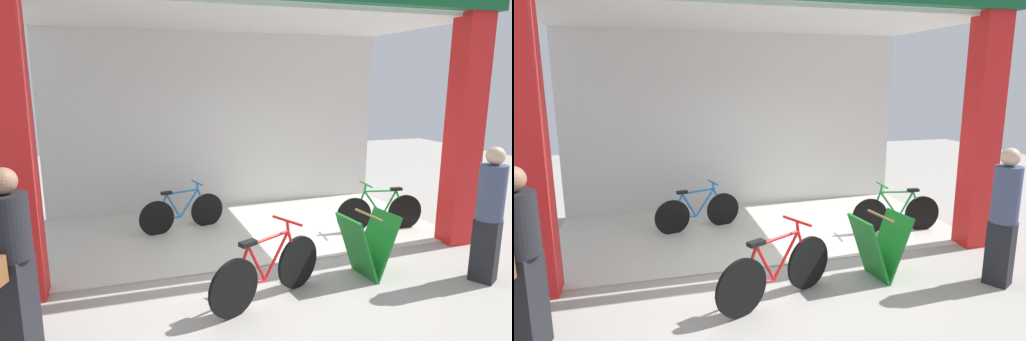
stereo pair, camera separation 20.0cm
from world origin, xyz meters
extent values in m
plane|color=#9E9991|center=(0.00, 0.00, 0.00)|extent=(20.66, 20.66, 0.00)
cube|color=beige|center=(0.00, 1.49, 0.01)|extent=(6.33, 2.97, 0.02)
cube|color=silver|center=(0.00, 2.97, 1.67)|extent=(6.33, 0.12, 3.35)
cube|color=red|center=(-2.95, 0.00, 1.67)|extent=(0.42, 0.36, 3.35)
cube|color=red|center=(2.95, 0.00, 1.67)|extent=(0.42, 0.36, 3.35)
cube|color=silver|center=(0.00, 1.49, 3.32)|extent=(6.33, 2.97, 0.06)
cylinder|color=black|center=(2.57, 0.72, 0.29)|extent=(0.58, 0.10, 0.58)
cylinder|color=black|center=(1.68, 0.81, 0.29)|extent=(0.58, 0.10, 0.58)
cylinder|color=#198C33|center=(2.36, 0.74, 0.27)|extent=(0.39, 0.07, 0.08)
cylinder|color=#198C33|center=(2.28, 0.75, 0.46)|extent=(0.26, 0.06, 0.44)
cylinder|color=#198C33|center=(2.01, 0.78, 0.47)|extent=(0.36, 0.07, 0.46)
cylinder|color=#198C33|center=(2.12, 0.77, 0.68)|extent=(0.56, 0.09, 0.05)
cylinder|color=#198C33|center=(2.48, 0.73, 0.48)|extent=(0.19, 0.05, 0.39)
cylinder|color=#198C33|center=(1.77, 0.80, 0.49)|extent=(0.18, 0.05, 0.40)
cylinder|color=#198C33|center=(1.85, 0.79, 0.74)|extent=(0.05, 0.04, 0.12)
cylinder|color=#198C33|center=(1.86, 0.79, 0.80)|extent=(0.07, 0.41, 0.03)
cube|color=black|center=(2.39, 0.74, 0.70)|extent=(0.18, 0.11, 0.04)
cylinder|color=black|center=(-1.37, 1.63, 0.28)|extent=(0.56, 0.17, 0.57)
cylinder|color=black|center=(-0.52, 1.84, 0.28)|extent=(0.56, 0.17, 0.57)
cylinder|color=blue|center=(-1.17, 1.68, 0.26)|extent=(0.38, 0.12, 0.07)
cylinder|color=blue|center=(-1.09, 1.70, 0.45)|extent=(0.25, 0.09, 0.43)
cylinder|color=blue|center=(-0.83, 1.76, 0.45)|extent=(0.34, 0.11, 0.44)
cylinder|color=blue|center=(-0.93, 1.74, 0.66)|extent=(0.53, 0.16, 0.05)
cylinder|color=blue|center=(-1.27, 1.65, 0.47)|extent=(0.19, 0.08, 0.38)
cylinder|color=blue|center=(-0.60, 1.82, 0.47)|extent=(0.17, 0.07, 0.39)
cylinder|color=blue|center=(-0.68, 1.80, 0.72)|extent=(0.05, 0.04, 0.12)
cylinder|color=blue|center=(-0.69, 1.80, 0.78)|extent=(0.12, 0.39, 0.03)
cube|color=black|center=(-1.20, 1.67, 0.68)|extent=(0.19, 0.13, 0.04)
cylinder|color=black|center=(-0.82, -1.10, 0.32)|extent=(0.60, 0.31, 0.64)
cylinder|color=black|center=(0.07, -0.68, 0.32)|extent=(0.60, 0.31, 0.64)
cylinder|color=red|center=(-0.61, -1.00, 0.29)|extent=(0.40, 0.21, 0.08)
cylinder|color=red|center=(-0.53, -0.96, 0.50)|extent=(0.27, 0.15, 0.48)
cylinder|color=red|center=(-0.25, -0.83, 0.51)|extent=(0.37, 0.20, 0.50)
cylinder|color=red|center=(-0.36, -0.88, 0.74)|extent=(0.57, 0.29, 0.05)
cylinder|color=red|center=(-0.72, -1.05, 0.53)|extent=(0.20, 0.12, 0.43)
cylinder|color=red|center=(-0.02, -0.72, 0.53)|extent=(0.19, 0.11, 0.44)
cylinder|color=red|center=(-0.10, -0.76, 0.81)|extent=(0.06, 0.05, 0.13)
cylinder|color=red|center=(-0.11, -0.76, 0.88)|extent=(0.22, 0.42, 0.03)
cube|color=black|center=(-0.64, -1.01, 0.76)|extent=(0.22, 0.17, 0.05)
cube|color=#197226|center=(0.86, -0.68, 0.40)|extent=(0.38, 0.54, 0.82)
cube|color=#197226|center=(1.16, -0.64, 0.40)|extent=(0.38, 0.54, 0.82)
cylinder|color=olive|center=(1.01, -0.66, 0.81)|extent=(0.09, 0.51, 0.03)
cube|color=black|center=(2.33, -1.19, 0.39)|extent=(0.35, 0.36, 0.78)
cylinder|color=#3F4766|center=(2.33, -1.19, 1.12)|extent=(0.42, 0.42, 0.67)
sphere|color=#D8AD8C|center=(2.33, -1.19, 1.56)|extent=(0.21, 0.21, 0.21)
cube|color=black|center=(-2.81, -1.12, 0.46)|extent=(0.33, 0.38, 0.92)
cylinder|color=black|center=(-2.81, -1.12, 1.20)|extent=(0.44, 0.44, 0.57)
camera|label=1|loc=(-1.85, -5.14, 2.44)|focal=30.64mm
camera|label=2|loc=(-1.66, -5.20, 2.44)|focal=30.64mm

